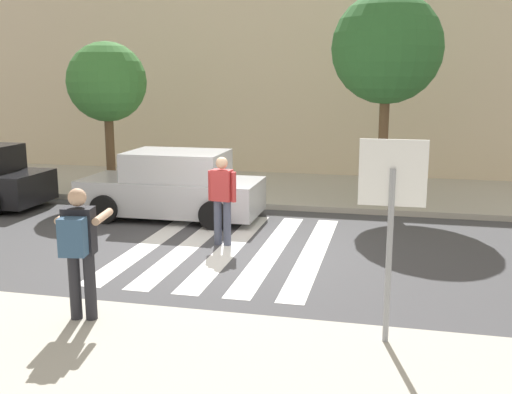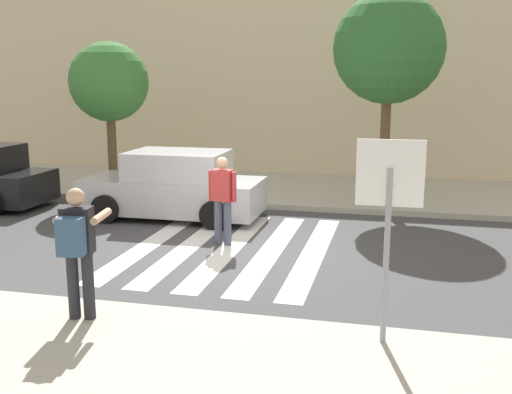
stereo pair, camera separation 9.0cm
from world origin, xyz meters
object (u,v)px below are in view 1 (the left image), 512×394
Objects in this scene: street_tree_west at (107,83)px; street_tree_center at (387,49)px; stop_sign at (392,197)px; parked_car_silver at (173,187)px; pedestrian_crossing at (222,196)px; photographer_with_backpack at (79,243)px.

street_tree_center is (7.18, 0.28, 0.81)m from street_tree_west.
stop_sign is at bearing -88.15° from street_tree_center.
stop_sign is 0.59× the size of parked_car_silver.
stop_sign is 7.78m from parked_car_silver.
pedestrian_crossing is 6.15m from street_tree_west.
street_tree_center is at bearing 67.07° from photographer_with_backpack.
stop_sign is 10.92m from street_tree_west.
stop_sign reaches higher than pedestrian_crossing.
pedestrian_crossing is (-3.17, 3.99, -0.91)m from stop_sign.
photographer_with_backpack is 0.42× the size of parked_car_silver.
street_tree_center is (-0.26, 8.18, 1.97)m from stop_sign.
parked_car_silver is (-4.91, 5.92, -1.16)m from stop_sign.
photographer_with_backpack is 4.28m from pedestrian_crossing.
pedestrian_crossing is 5.86m from street_tree_center.
pedestrian_crossing is at bearing 81.22° from photographer_with_backpack.
parked_car_silver is at bearing 99.97° from photographer_with_backpack.
street_tree_center is (2.91, 4.19, 2.89)m from pedestrian_crossing.
street_tree_west is at bearing 113.96° from photographer_with_backpack.
street_tree_west is (-3.62, 8.14, 1.88)m from photographer_with_backpack.
pedestrian_crossing is at bearing 128.49° from stop_sign.
street_tree_west reaches higher than parked_car_silver.
parked_car_silver is 3.97m from street_tree_west.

